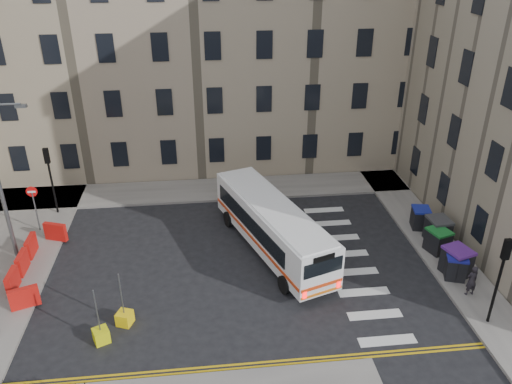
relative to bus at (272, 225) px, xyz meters
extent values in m
plane|color=black|center=(-0.21, -1.24, -1.54)|extent=(120.00, 120.00, 0.00)
cube|color=slate|center=(-6.21, 7.36, -1.47)|extent=(36.00, 3.20, 0.15)
cube|color=slate|center=(8.79, 2.76, -1.47)|extent=(2.40, 26.00, 0.15)
cube|color=gray|center=(-7.21, 14.26, 6.46)|extent=(38.00, 10.50, 16.00)
cylinder|color=black|center=(8.39, -6.74, 0.21)|extent=(0.12, 0.12, 3.20)
cube|color=black|center=(8.39, -6.74, 2.26)|extent=(0.28, 0.22, 0.90)
cylinder|color=black|center=(-12.21, 5.26, 0.21)|extent=(0.12, 0.12, 3.20)
cube|color=black|center=(-12.21, 5.26, 2.26)|extent=(0.28, 0.22, 0.90)
cylinder|color=#595B5E|center=(-12.71, 3.26, -0.19)|extent=(0.08, 0.08, 2.40)
cube|color=red|center=(-12.71, 3.26, 1.31)|extent=(0.60, 0.04, 0.60)
cube|color=red|center=(-12.41, -2.24, -0.89)|extent=(0.25, 1.25, 1.00)
cube|color=red|center=(-12.41, -0.74, -0.89)|extent=(0.25, 1.25, 1.00)
cube|color=red|center=(-12.41, 0.76, -0.89)|extent=(0.25, 1.25, 1.00)
cube|color=red|center=(-11.51, 2.06, -0.89)|extent=(1.26, 0.66, 1.00)
cube|color=red|center=(-11.51, -3.54, -0.89)|extent=(1.26, 0.66, 1.00)
cube|color=white|center=(0.00, -0.01, 0.01)|extent=(5.29, 9.97, 2.22)
cube|color=black|center=(-1.20, 0.05, 0.19)|extent=(2.61, 7.42, 0.89)
cube|color=black|center=(0.92, 0.78, 0.19)|extent=(2.61, 7.42, 0.89)
cube|color=black|center=(-1.59, 4.63, 0.24)|extent=(1.87, 0.69, 0.98)
cube|color=black|center=(1.60, -4.64, 0.46)|extent=(1.87, 0.69, 0.71)
cube|color=red|center=(-1.06, -0.37, -0.52)|extent=(3.17, 9.09, 0.16)
cube|color=red|center=(1.07, 0.36, -0.52)|extent=(3.17, 9.09, 0.16)
cube|color=#FF0C0C|center=(0.76, -4.94, -0.74)|extent=(0.20, 0.11, 0.36)
cube|color=#FF0C0C|center=(2.44, -4.36, -0.74)|extent=(0.20, 0.11, 0.36)
cylinder|color=black|center=(-2.12, 2.74, -1.10)|extent=(0.53, 0.92, 0.89)
cylinder|color=black|center=(-0.02, 3.47, -1.10)|extent=(0.53, 0.92, 0.89)
cylinder|color=black|center=(0.08, -3.65, -1.10)|extent=(0.53, 0.92, 0.89)
cylinder|color=black|center=(2.18, -2.92, -1.10)|extent=(0.53, 0.92, 0.89)
cube|color=black|center=(8.41, -3.52, -0.84)|extent=(1.20, 1.29, 1.10)
cube|color=navy|center=(8.41, -3.52, -0.23)|extent=(1.26, 1.35, 0.11)
cube|color=black|center=(8.56, -3.31, -0.76)|extent=(1.36, 1.47, 1.27)
cube|color=#53217C|center=(8.56, -3.31, -0.06)|extent=(1.43, 1.54, 0.13)
cube|color=black|center=(8.54, -1.30, -0.82)|extent=(1.23, 1.32, 1.13)
cube|color=#176B29|center=(8.54, -1.30, -0.20)|extent=(1.29, 1.38, 0.12)
cube|color=black|center=(8.94, -0.38, -0.77)|extent=(1.11, 1.26, 1.25)
cube|color=#333335|center=(8.94, -0.38, -0.08)|extent=(1.17, 1.32, 0.13)
cube|color=black|center=(8.63, 1.14, -0.85)|extent=(1.07, 1.18, 1.08)
cube|color=navy|center=(8.63, 1.14, -0.26)|extent=(1.13, 1.24, 0.11)
imported|color=black|center=(8.48, -4.91, -0.62)|extent=(0.60, 0.44, 1.54)
cube|color=yellow|center=(-7.04, -4.98, -1.24)|extent=(0.78, 0.78, 0.60)
cube|color=#D3D40C|center=(-7.87, -5.94, -1.24)|extent=(0.80, 0.80, 0.60)
camera|label=1|loc=(-3.33, -22.07, 13.16)|focal=35.00mm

